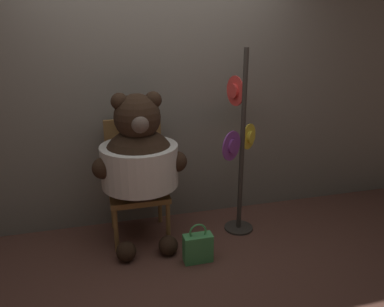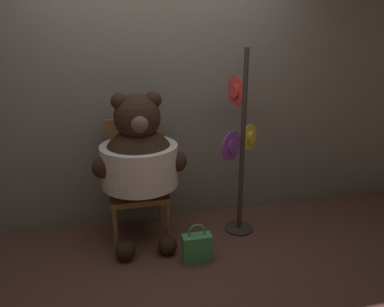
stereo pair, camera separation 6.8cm
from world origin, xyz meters
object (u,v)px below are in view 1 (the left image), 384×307
(teddy_bear, at_px, (140,160))
(hat_display_rack, at_px, (240,147))
(handbag_on_ground, at_px, (198,247))
(chair, at_px, (136,177))

(teddy_bear, height_order, hat_display_rack, hat_display_rack)
(hat_display_rack, xyz_separation_m, handbag_on_ground, (-0.52, -0.44, -0.72))
(chair, xyz_separation_m, handbag_on_ground, (0.42, -0.64, -0.44))
(hat_display_rack, bearing_deg, chair, 168.18)
(teddy_bear, bearing_deg, chair, 95.19)
(hat_display_rack, relative_size, handbag_on_ground, 4.88)
(chair, distance_m, handbag_on_ground, 0.88)
(chair, relative_size, hat_display_rack, 0.63)
(chair, relative_size, teddy_bear, 0.79)
(hat_display_rack, distance_m, handbag_on_ground, 0.99)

